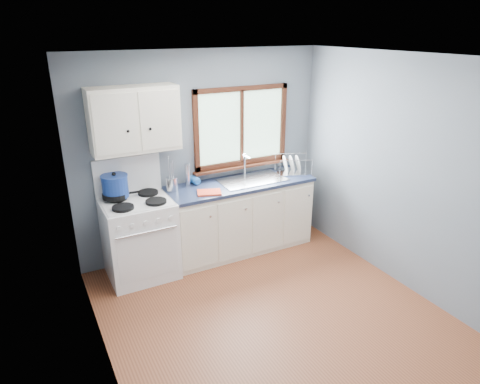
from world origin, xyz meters
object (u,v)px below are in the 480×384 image
gas_range (139,236)px  sink (252,185)px  skillet (115,195)px  utensil_crock (172,184)px  dish_rack (292,168)px  stockpot (115,186)px  base_cabinets (239,220)px  thermos (188,175)px

gas_range → sink: 1.53m
skillet → utensil_crock: 0.66m
skillet → dish_rack: dish_rack is taller
dish_rack → skillet: bearing=-160.9°
skillet → stockpot: stockpot is taller
sink → utensil_crock: bearing=173.7°
base_cabinets → stockpot: (-1.48, 0.13, 0.68)m
utensil_crock → base_cabinets: bearing=-7.6°
thermos → sink: bearing=-13.6°
thermos → base_cabinets: bearing=-17.4°
utensil_crock → dish_rack: utensil_crock is taller
thermos → dish_rack: size_ratio=0.52×
skillet → thermos: 0.89m
base_cabinets → stockpot: stockpot is taller
dish_rack → gas_range: bearing=-157.5°
thermos → dish_rack: 1.42m
base_cabinets → utensil_crock: (-0.84, 0.11, 0.60)m
base_cabinets → skillet: bearing=175.6°
dish_rack → base_cabinets: bearing=-157.3°
gas_range → skillet: 0.55m
utensil_crock → thermos: (0.23, 0.08, 0.05)m
skillet → thermos: bearing=8.6°
gas_range → skillet: (-0.19, 0.13, 0.49)m
base_cabinets → utensil_crock: size_ratio=4.38×
sink → dish_rack: (0.62, 0.02, 0.12)m
stockpot → dish_rack: stockpot is taller
stockpot → dish_rack: size_ratio=0.71×
gas_range → base_cabinets: (1.31, 0.02, -0.08)m
base_cabinets → stockpot: size_ratio=4.80×
thermos → stockpot: bearing=-176.0°
utensil_crock → dish_rack: bearing=-3.3°
sink → utensil_crock: utensil_crock is taller
gas_range → thermos: bearing=16.7°
gas_range → dish_rack: gas_range is taller
gas_range → base_cabinets: 1.31m
utensil_crock → dish_rack: size_ratio=0.78×
skillet → stockpot: (0.01, 0.01, 0.10)m
base_cabinets → sink: 0.48m
base_cabinets → utensil_crock: 1.03m
sink → skillet: bearing=176.1°
gas_range → dish_rack: (2.11, 0.04, 0.49)m
stockpot → utensil_crock: utensil_crock is taller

